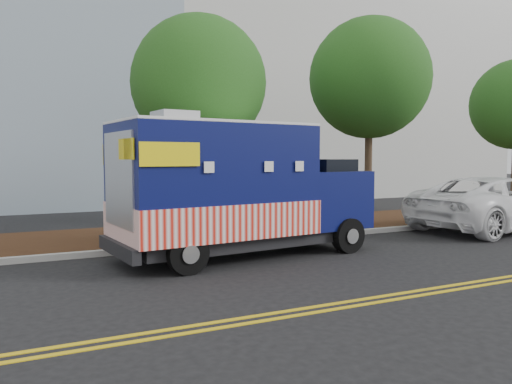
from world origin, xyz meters
name	(u,v)px	position (x,y,z in m)	size (l,w,h in m)	color
ground	(260,253)	(0.00, 0.00, 0.00)	(120.00, 120.00, 0.00)	black
curb	(237,242)	(0.00, 1.40, 0.07)	(120.00, 0.18, 0.15)	#9E9E99
mulch_strip	(210,232)	(0.00, 3.50, 0.07)	(120.00, 4.00, 0.15)	black
centerline_near	(374,297)	(0.00, -4.45, 0.01)	(120.00, 0.10, 0.01)	gold
centerline_far	(384,301)	(0.00, -4.70, 0.01)	(120.00, 0.10, 0.01)	gold
tree_b	(199,84)	(-0.58, 2.83, 4.58)	(3.95, 3.95, 6.57)	#38281C
tree_c	(370,79)	(5.74, 2.91, 5.17)	(4.20, 4.20, 7.28)	#38281C
sign_post	(118,205)	(-3.17, 1.78, 1.20)	(0.06, 0.06, 2.40)	#473828
food_truck	(234,193)	(-0.74, -0.11, 1.56)	(6.77, 3.12, 3.45)	black
white_car	(497,203)	(8.92, 0.16, 0.89)	(2.96, 6.43, 1.79)	white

